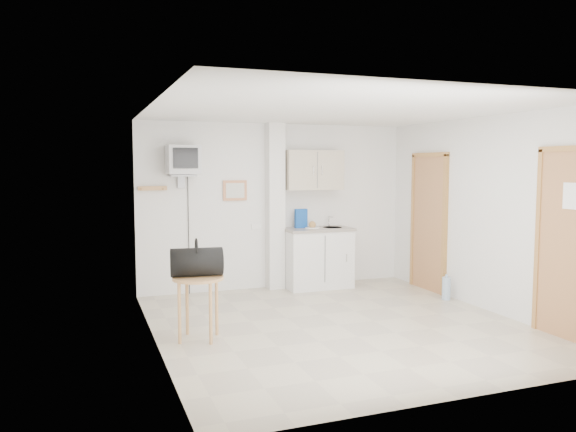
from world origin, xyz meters
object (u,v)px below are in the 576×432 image
object	(u,v)px
round_table	(198,287)
water_bottle	(446,288)
duffel_bag	(197,262)
crt_television	(183,161)

from	to	relation	value
round_table	water_bottle	size ratio (longest dim) A/B	1.92
round_table	water_bottle	distance (m)	3.67
duffel_bag	crt_television	bearing A→B (deg)	90.81
water_bottle	round_table	bearing A→B (deg)	-170.76
water_bottle	crt_television	bearing A→B (deg)	157.54
crt_television	duffel_bag	bearing A→B (deg)	-96.02
crt_television	round_table	xyz separation A→B (m)	(-0.20, -1.99, -1.36)
crt_television	round_table	size ratio (longest dim) A/B	3.14
crt_television	round_table	world-z (taller)	crt_television
duffel_bag	water_bottle	distance (m)	3.71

